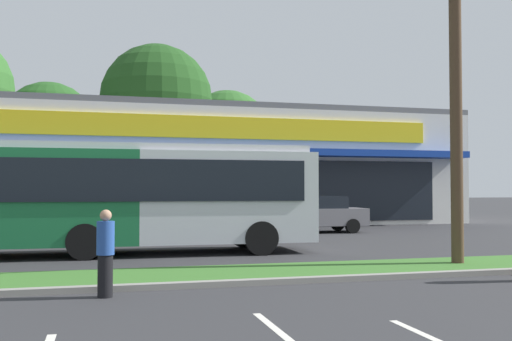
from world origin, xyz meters
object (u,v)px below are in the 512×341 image
Objects in this scene: car_2 at (26,219)px; pedestrian_by_pole at (105,253)px; city_bus at (118,195)px; car_0 at (318,214)px; utility_pole at (450,63)px.

pedestrian_by_pole is (2.94, -13.44, 0.01)m from car_2.
city_bus is 11.20m from car_0.
car_0 is (8.91, 6.72, -0.95)m from city_bus.
pedestrian_by_pole is at bearing -167.60° from utility_pole.
car_2 is at bearing -46.39° from pedestrian_by_pole.
car_2 is at bearing 0.82° from car_0.
utility_pole is at bearing -136.32° from pedestrian_by_pole.
utility_pole is at bearing 85.13° from car_0.
utility_pole is at bearing -31.41° from city_bus.
car_0 is at bearing -93.04° from pedestrian_by_pole.
utility_pole reaches higher than car_0.
car_2 is at bearing 134.02° from utility_pole.
utility_pole reaches higher than city_bus.
utility_pole reaches higher than car_2.
car_0 is 2.72× the size of pedestrian_by_pole.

